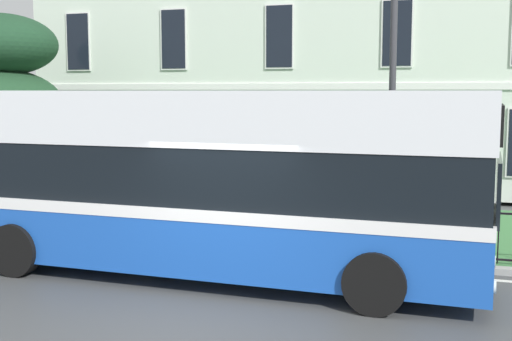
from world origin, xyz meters
name	(u,v)px	position (x,y,z in m)	size (l,w,h in m)	color
ground_plane	(224,298)	(0.00, 1.25, -0.01)	(60.00, 56.00, 0.18)	#444647
georgian_townhouse	(317,6)	(-2.17, 16.79, 6.52)	(18.41, 10.19, 12.73)	silver
iron_verge_railing	(182,217)	(-2.17, 4.40, 0.62)	(18.31, 0.04, 0.97)	black
single_decker_bus	(206,180)	(-0.76, 2.36, 1.74)	(9.86, 2.72, 3.32)	blue
street_lamp_post	(393,48)	(2.11, 5.35, 4.18)	(0.36, 0.24, 7.13)	#333338
litter_bin	(170,204)	(-2.92, 5.38, 0.70)	(0.53, 0.53, 1.15)	black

